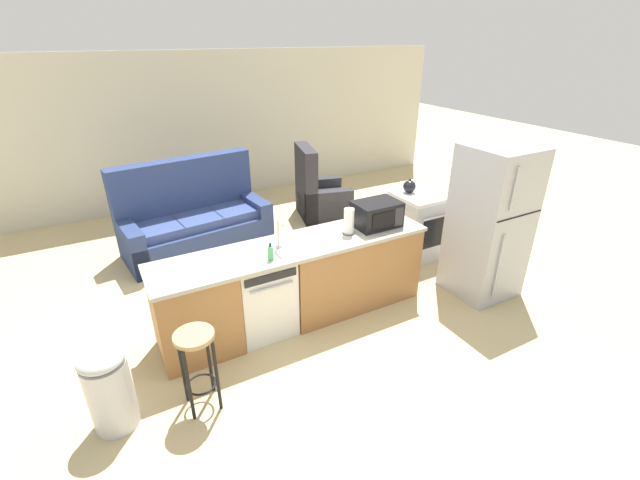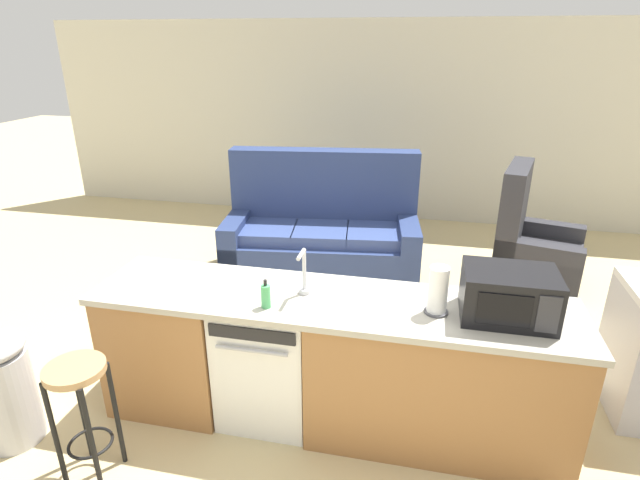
% 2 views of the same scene
% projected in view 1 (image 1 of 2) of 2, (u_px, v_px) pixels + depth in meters
% --- Properties ---
extents(ground_plane, '(24.00, 24.00, 0.00)m').
position_uv_depth(ground_plane, '(285.00, 321.00, 4.68)').
color(ground_plane, tan).
extents(wall_back, '(10.00, 0.06, 2.60)m').
position_uv_depth(wall_back, '(199.00, 130.00, 7.55)').
color(wall_back, beige).
rests_on(wall_back, ground_plane).
extents(kitchen_counter, '(2.94, 0.66, 0.90)m').
position_uv_depth(kitchen_counter, '(304.00, 283.00, 4.60)').
color(kitchen_counter, '#9E6B3D').
rests_on(kitchen_counter, ground_plane).
extents(dishwasher, '(0.58, 0.61, 0.84)m').
position_uv_depth(dishwasher, '(261.00, 295.00, 4.39)').
color(dishwasher, white).
rests_on(dishwasher, ground_plane).
extents(stove_range, '(0.76, 0.68, 0.90)m').
position_uv_depth(stove_range, '(421.00, 224.00, 5.94)').
color(stove_range, '#B7B7BC').
rests_on(stove_range, ground_plane).
extents(refrigerator, '(0.72, 0.73, 1.78)m').
position_uv_depth(refrigerator, '(490.00, 223.00, 4.88)').
color(refrigerator, '#A8AAB2').
rests_on(refrigerator, ground_plane).
extents(microwave, '(0.50, 0.37, 0.28)m').
position_uv_depth(microwave, '(376.00, 214.00, 4.73)').
color(microwave, black).
rests_on(microwave, kitchen_counter).
extents(sink_faucet, '(0.07, 0.18, 0.30)m').
position_uv_depth(sink_faucet, '(279.00, 236.00, 4.24)').
color(sink_faucet, silver).
rests_on(sink_faucet, kitchen_counter).
extents(paper_towel_roll, '(0.14, 0.14, 0.28)m').
position_uv_depth(paper_towel_roll, '(349.00, 222.00, 4.54)').
color(paper_towel_roll, '#4C4C51').
rests_on(paper_towel_roll, kitchen_counter).
extents(soap_bottle, '(0.06, 0.06, 0.18)m').
position_uv_depth(soap_bottle, '(271.00, 253.00, 4.03)').
color(soap_bottle, '#4CB266').
rests_on(soap_bottle, kitchen_counter).
extents(kettle, '(0.21, 0.17, 0.19)m').
position_uv_depth(kettle, '(410.00, 186.00, 5.73)').
color(kettle, black).
rests_on(kettle, stove_range).
extents(bar_stool, '(0.32, 0.32, 0.74)m').
position_uv_depth(bar_stool, '(197.00, 355.00, 3.41)').
color(bar_stool, tan).
rests_on(bar_stool, ground_plane).
extents(trash_bin, '(0.35, 0.35, 0.74)m').
position_uv_depth(trash_bin, '(109.00, 388.00, 3.30)').
color(trash_bin, '#B7B7BC').
rests_on(trash_bin, ground_plane).
extents(couch, '(2.10, 1.14, 1.27)m').
position_uv_depth(couch, '(194.00, 222.00, 6.15)').
color(couch, navy).
rests_on(couch, ground_plane).
extents(armchair, '(0.98, 1.02, 1.20)m').
position_uv_depth(armchair, '(318.00, 196.00, 7.23)').
color(armchair, '#2D2D33').
rests_on(armchair, ground_plane).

